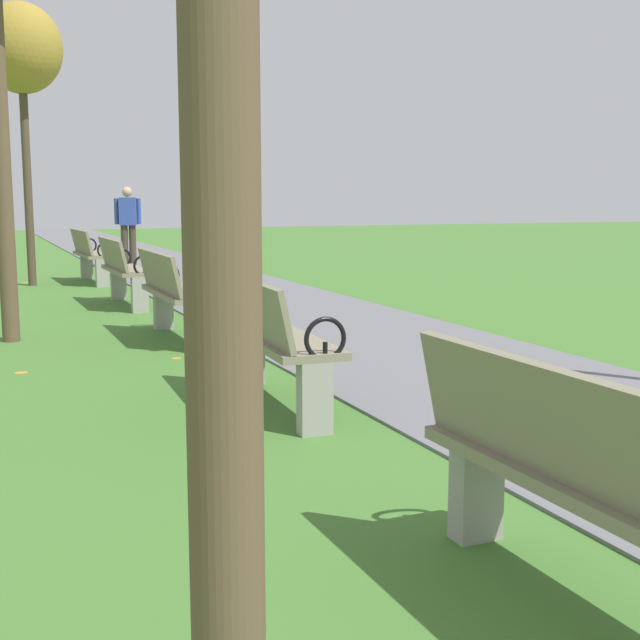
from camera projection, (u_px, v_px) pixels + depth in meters
name	position (u px, v px, depth m)	size (l,w,h in m)	color
paved_walkway	(165.00, 267.00, 17.29)	(2.63, 44.00, 0.02)	slate
park_bench_2	(590.00, 484.00, 2.80)	(0.49, 1.61, 0.90)	gray
park_bench_3	(271.00, 337.00, 5.73)	(0.55, 1.62, 0.90)	gray
park_bench_4	(173.00, 292.00, 8.45)	(0.47, 1.60, 0.90)	gray
park_bench_5	(124.00, 270.00, 11.11)	(0.50, 1.61, 0.90)	gray
park_bench_6	(90.00, 254.00, 14.12)	(0.53, 1.62, 0.90)	gray
tree_3	(21.00, 51.00, 13.23)	(1.28, 1.28, 4.47)	#4C3D2D
pedestrian_walking	(128.00, 222.00, 17.05)	(0.52, 0.28, 1.62)	#3D3328
scattered_leaves	(112.00, 340.00, 8.47)	(3.99, 16.48, 0.02)	#93511E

